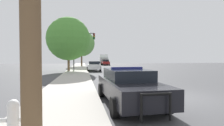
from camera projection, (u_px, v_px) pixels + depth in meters
ground_plane at (174, 97)px, 8.38m from camera, size 110.00×110.00×0.00m
sidewalk_left at (65, 100)px, 7.52m from camera, size 3.00×110.00×0.13m
police_car at (128, 85)px, 7.17m from camera, size 2.16×5.01×1.51m
fire_hydrant at (13, 118)px, 3.74m from camera, size 0.58×0.25×0.86m
traffic_light at (82, 44)px, 25.78m from camera, size 3.20×0.35×5.62m
car_background_distant at (105, 62)px, 46.12m from camera, size 2.03×4.23×1.52m
car_background_midblock at (94, 66)px, 25.55m from camera, size 2.19×4.18×1.44m
box_truck at (103, 59)px, 51.67m from camera, size 2.80×7.73×2.95m
tree_sidewalk_mid at (68, 39)px, 24.13m from camera, size 5.97×5.97×7.41m
tree_sidewalk_far at (82, 43)px, 39.50m from camera, size 5.92×5.92×8.08m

